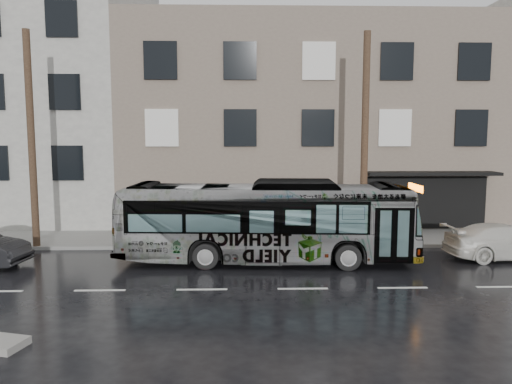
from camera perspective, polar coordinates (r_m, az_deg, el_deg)
The scene contains 8 objects.
ground at distance 18.53m, azimuth -5.58°, elevation -8.69°, with size 120.00×120.00×0.00m, color black.
sidewalk at distance 23.27m, azimuth -4.75°, elevation -5.34°, with size 90.00×3.60×0.15m, color gray.
building_taupe at distance 30.77m, azimuth 5.38°, elevation 7.72°, with size 20.00×12.00×11.00m, color #796E5D.
utility_pole_front at distance 21.77m, azimuth 12.32°, elevation 5.84°, with size 0.30×0.30×9.00m, color brown.
utility_pole_rear at distance 22.89m, azimuth -24.29°, elevation 5.44°, with size 0.30×0.30×9.00m, color brown.
sign_post at distance 22.34m, azimuth 14.86°, elevation -2.72°, with size 0.06×0.06×2.40m, color slate.
bus at distance 19.07m, azimuth 1.15°, elevation -3.40°, with size 2.63×11.26×3.14m, color #B2B2B2.
white_sedan at distance 22.03m, azimuth 26.64°, elevation -5.08°, with size 1.93×4.74×1.37m, color silver.
Camera 1 is at (1.28, -17.84, 4.87)m, focal length 35.00 mm.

